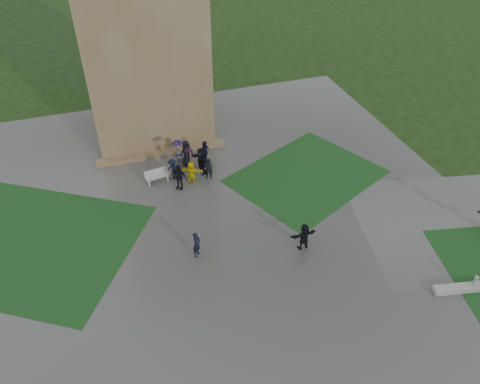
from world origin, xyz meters
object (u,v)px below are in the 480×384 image
object	(u,v)px
bench	(157,176)
pedestrian_near	(304,236)
tower	(135,4)
pedestrian_mid	(197,244)

from	to	relation	value
bench	pedestrian_near	distance (m)	10.64
tower	pedestrian_mid	distance (m)	16.86
bench	pedestrian_near	bearing A→B (deg)	-61.95
pedestrian_mid	pedestrian_near	bearing A→B (deg)	-61.85
pedestrian_mid	pedestrian_near	xyz separation A→B (m)	(5.59, -1.26, 0.03)
pedestrian_mid	pedestrian_near	world-z (taller)	pedestrian_near
tower	bench	distance (m)	11.38
pedestrian_mid	pedestrian_near	size ratio (longest dim) A/B	0.96
bench	tower	bearing A→B (deg)	74.47
tower	pedestrian_mid	bearing A→B (deg)	-90.22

